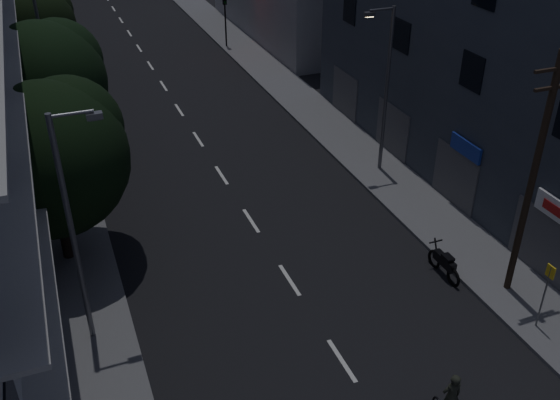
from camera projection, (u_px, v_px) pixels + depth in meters
ground at (196, 136)px, 34.96m from camera, size 160.00×160.00×0.00m
sidewalk_left at (56, 156)px, 32.58m from camera, size 3.00×90.00×0.15m
sidewalk_right at (318, 115)px, 37.27m from camera, size 3.00×90.00×0.15m
lane_markings at (171, 97)px, 39.96m from camera, size 0.15×60.50×0.01m
building_right at (520, 78)px, 27.09m from camera, size 6.19×28.00×11.00m
tree_near at (50, 153)px, 22.64m from camera, size 5.83×5.83×7.20m
tree_mid at (44, 79)px, 29.26m from camera, size 5.92×5.92×7.28m
tree_far at (34, 22)px, 39.59m from camera, size 5.31×5.31×6.56m
traffic_signal_far_right at (225, 8)px, 47.44m from camera, size 0.28×0.37×4.10m
traffic_signal_far_left at (45, 31)px, 42.06m from camera, size 0.28×0.37×4.10m
street_lamp_left_near at (74, 223)px, 18.75m from camera, size 1.51×0.25×8.00m
street_lamp_right at (385, 84)px, 29.03m from camera, size 1.51×0.25×8.00m
street_lamp_left_far at (46, 47)px, 33.92m from camera, size 1.51×0.25×8.00m
utility_pole at (533, 175)px, 20.75m from camera, size 1.80×0.24×9.00m
bus_stop_sign at (547, 285)px, 20.47m from camera, size 0.06×0.35×2.52m
motorcycle at (444, 264)px, 23.78m from camera, size 0.58×2.02×1.30m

